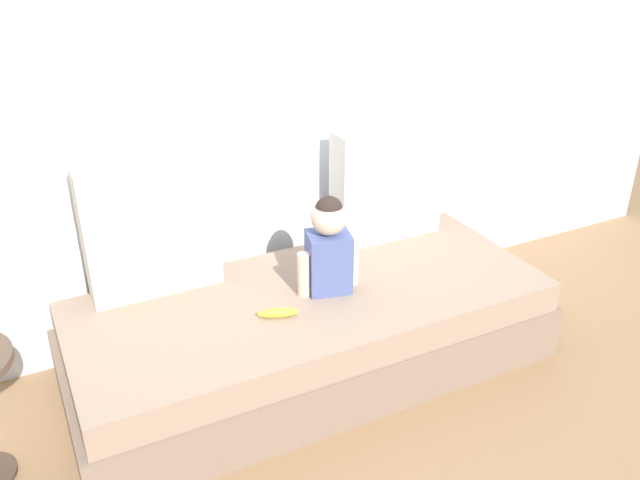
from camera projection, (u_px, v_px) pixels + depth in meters
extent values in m
plane|color=#93704C|center=(312.00, 366.00, 3.05)|extent=(12.00, 12.00, 0.00)
cube|color=silver|center=(255.00, 87.00, 2.98)|extent=(5.33, 0.10, 2.34)
cube|color=#826C5B|center=(312.00, 343.00, 3.00)|extent=(2.13, 0.89, 0.25)
cube|color=gray|center=(312.00, 307.00, 2.91)|extent=(2.07, 0.86, 0.14)
cube|color=beige|center=(151.00, 228.00, 2.78)|extent=(0.56, 0.16, 0.59)
cube|color=silver|center=(387.00, 183.00, 3.26)|extent=(0.56, 0.16, 0.57)
cube|color=#4C5B93|center=(329.00, 262.00, 2.85)|extent=(0.21, 0.19, 0.27)
sphere|color=beige|center=(329.00, 217.00, 2.75)|extent=(0.15, 0.15, 0.15)
sphere|color=#2D231E|center=(329.00, 210.00, 2.74)|extent=(0.12, 0.12, 0.12)
cylinder|color=beige|center=(304.00, 275.00, 2.82)|extent=(0.06, 0.06, 0.20)
cylinder|color=beige|center=(352.00, 263.00, 2.91)|extent=(0.06, 0.06, 0.20)
ellipsoid|color=yellow|center=(278.00, 313.00, 2.70)|extent=(0.17, 0.10, 0.04)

